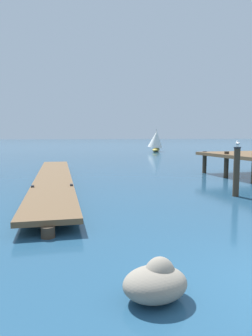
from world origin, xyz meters
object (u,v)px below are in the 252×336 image
Objects in this scene: shore_rock_near_right at (156,282)px; distant_sailboat at (156,141)px; mooring_piling at (236,171)px; perched_seagull at (238,143)px.

shore_rock_near_right is 44.36m from distant_sailboat.
mooring_piling is 9.32m from shore_rock_near_right.
mooring_piling is at bearing 71.36° from perched_seagull.
distant_sailboat is at bearing 79.76° from perched_seagull.
distant_sailboat is (11.98, 42.69, 1.39)m from shore_rock_near_right.
perched_seagull is 0.30× the size of shore_rock_near_right.
distant_sailboat reaches higher than mooring_piling.
mooring_piling is 5.68× the size of perched_seagull.
distant_sailboat reaches higher than shore_rock_near_right.
shore_rock_near_right is (-5.61, -7.39, -1.99)m from perched_seagull.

